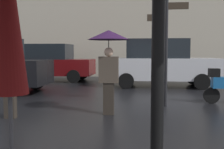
% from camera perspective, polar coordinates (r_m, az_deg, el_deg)
% --- Properties ---
extents(folded_patio_umbrella_near, '(0.44, 0.44, 2.57)m').
position_cam_1_polar(folded_patio_umbrella_near, '(2.36, -21.34, 10.47)').
color(folded_patio_umbrella_near, black).
rests_on(folded_patio_umbrella_near, ground).
extents(pedestrian_with_umbrella, '(0.98, 0.98, 1.98)m').
position_cam_1_polar(pedestrian_with_umbrella, '(6.23, -0.72, 5.64)').
color(pedestrian_with_umbrella, '#2A241E').
rests_on(pedestrian_with_umbrella, ground).
extents(pedestrian_with_bag, '(0.48, 0.24, 1.54)m').
position_cam_1_polar(pedestrian_with_bag, '(6.33, -20.87, -0.97)').
color(pedestrian_with_bag, '#2A241E').
rests_on(pedestrian_with_bag, ground).
extents(parked_car_right, '(4.59, 1.92, 2.03)m').
position_cam_1_polar(parked_car_right, '(11.68, 10.29, 2.43)').
color(parked_car_right, silver).
rests_on(parked_car_right, ground).
extents(parked_car_distant, '(4.32, 2.02, 1.89)m').
position_cam_1_polar(parked_car_distant, '(14.21, -13.03, 2.54)').
color(parked_car_distant, '#590C0F').
rests_on(parked_car_distant, ground).
extents(street_signpost, '(1.08, 0.08, 2.94)m').
position_cam_1_polar(street_signpost, '(7.35, 11.56, 7.12)').
color(street_signpost, black).
rests_on(street_signpost, ground).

